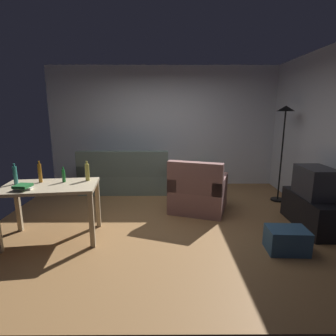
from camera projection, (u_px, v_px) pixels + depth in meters
name	position (u px, v px, depth m)	size (l,w,h in m)	color
ground_plane	(162.00, 221.00, 4.21)	(5.20, 4.40, 0.02)	#9E7042
wall_rear	(163.00, 127.00, 6.07)	(5.20, 0.10, 2.70)	silver
wall_right	(335.00, 136.00, 3.93)	(0.10, 4.40, 2.70)	silver
couch	(125.00, 177.00, 5.69)	(1.85, 0.84, 0.92)	slate
tv_stand	(312.00, 212.00, 3.93)	(0.44, 1.10, 0.48)	black
tv	(315.00, 182.00, 3.83)	(0.41, 0.60, 0.44)	#2D2D33
torchiere_lamp	(284.00, 128.00, 4.84)	(0.32, 0.32, 1.81)	black
desk	(50.00, 193.00, 3.49)	(1.28, 0.85, 0.76)	#C6B28E
potted_plant	(206.00, 173.00, 6.00)	(0.36, 0.36, 0.57)	brown
armchair	(198.00, 193.00, 4.56)	(1.12, 1.08, 0.92)	#996B66
storage_box	(287.00, 240.00, 3.26)	(0.48, 0.34, 0.30)	#386084
bottle_tall	(15.00, 175.00, 3.48)	(0.05, 0.05, 0.28)	teal
bottle_amber	(40.00, 173.00, 3.57)	(0.05, 0.05, 0.30)	#9E6019
bottle_green	(64.00, 176.00, 3.59)	(0.04, 0.04, 0.21)	#1E722D
bottle_squat	(87.00, 172.00, 3.66)	(0.06, 0.06, 0.28)	#BCB24C
book_stack	(23.00, 187.00, 3.25)	(0.22, 0.20, 0.07)	beige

